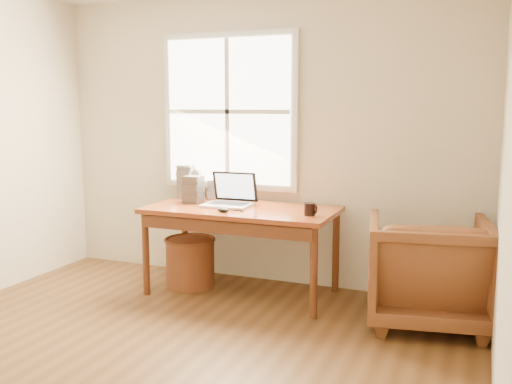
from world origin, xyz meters
TOP-DOWN VIEW (x-y plane):
  - room_shell at (-0.02, 0.16)m, footprint 4.04×4.54m
  - desk at (0.00, 1.80)m, footprint 1.60×0.80m
  - armchair at (1.55, 1.68)m, footprint 1.00×1.02m
  - wicker_stool at (-0.50, 1.80)m, footprint 0.48×0.48m
  - laptop at (-0.13, 1.79)m, footprint 0.43×0.45m
  - mouse at (-0.05, 1.55)m, footprint 0.13×0.09m
  - coffee_mug at (0.64, 1.68)m, footprint 0.09×0.09m
  - cd_stack_a at (-0.63, 2.12)m, footprint 0.15×0.14m
  - cd_stack_b at (-0.49, 1.87)m, footprint 0.16×0.14m
  - cd_stack_c at (-0.68, 2.07)m, footprint 0.14×0.13m
  - cd_stack_d at (-0.39, 2.12)m, footprint 0.17×0.15m

SIDE VIEW (x-z plane):
  - wicker_stool at x=-0.50m, z-range 0.00..0.43m
  - armchair at x=1.55m, z-range 0.00..0.80m
  - desk at x=0.00m, z-range 0.71..0.75m
  - mouse at x=-0.05m, z-range 0.75..0.79m
  - coffee_mug at x=0.64m, z-range 0.75..0.85m
  - cd_stack_d at x=-0.39m, z-range 0.75..0.93m
  - cd_stack_b at x=-0.49m, z-range 0.75..0.99m
  - cd_stack_a at x=-0.63m, z-range 0.75..1.02m
  - cd_stack_c at x=-0.68m, z-range 0.75..1.06m
  - laptop at x=-0.13m, z-range 0.75..1.06m
  - room_shell at x=-0.02m, z-range 0.00..2.64m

